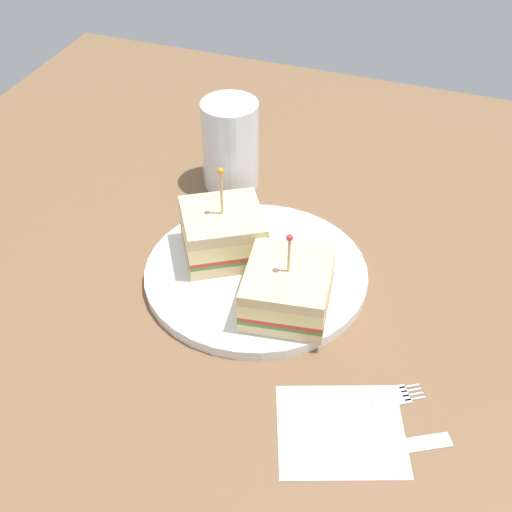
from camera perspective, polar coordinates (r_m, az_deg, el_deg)
ground_plane at (r=80.53cm, az=0.00°, el=-2.28°), size 104.09×104.09×2.00cm
plate at (r=79.47cm, az=0.00°, el=-1.43°), size 24.44×24.44×1.18cm
sandwich_half_front at (r=79.67cm, az=-2.62°, el=1.81°), size 11.57×11.67×11.29cm
sandwich_half_back at (r=73.34cm, az=2.52°, el=-2.58°), size 10.71×9.78×9.36cm
drink_glass at (r=91.90cm, az=-2.03°, el=8.54°), size 7.13×7.13×11.42cm
napkin at (r=66.44cm, az=6.70°, el=-13.49°), size 13.44×14.10×0.15cm
fork at (r=68.89cm, az=9.33°, el=-11.07°), size 7.60×10.91×0.35cm
knife at (r=65.79cm, az=10.32°, el=-14.67°), size 7.58×12.01×0.35cm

